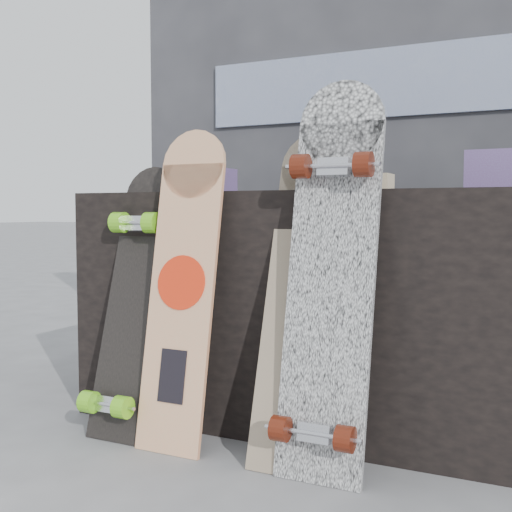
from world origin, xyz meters
The scene contains 10 objects.
ground centered at (0.00, 0.00, 0.00)m, with size 60.00×60.00×0.00m, color slate.
vendor_table centered at (0.00, 0.50, 0.40)m, with size 1.60×0.60×0.80m, color black.
booth centered at (0.00, 1.35, 1.10)m, with size 2.40×0.22×2.20m.
merch_box_purple centered at (-0.48, 0.61, 0.85)m, with size 0.18×0.12×0.10m, color #563369.
merch_box_small centered at (0.57, 0.50, 0.86)m, with size 0.14×0.14×0.12m, color #563369.
merch_box_flat centered at (0.15, 0.52, 0.83)m, with size 0.22×0.10×0.06m, color #D1B78C.
longboard_geisha centered at (-0.29, 0.11, 0.53)m, with size 0.23×0.21×1.00m.
longboard_celtic centered at (0.09, 0.16, 0.52)m, with size 0.22×0.30×0.98m.
longboard_cascadia centered at (0.20, 0.10, 0.58)m, with size 0.25×0.29×1.12m.
skateboard_dark centered at (-0.51, 0.13, 0.46)m, with size 0.20×0.33×0.89m.
Camera 1 is at (0.78, -1.59, 0.74)m, focal length 45.00 mm.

